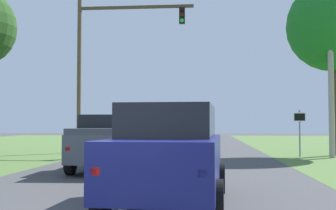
# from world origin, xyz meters

# --- Properties ---
(ground_plane) EXTENTS (120.00, 120.00, 0.00)m
(ground_plane) POSITION_xyz_m (0.00, 9.78, 0.00)
(ground_plane) COLOR #424244
(red_suv_near) EXTENTS (2.43, 5.03, 2.05)m
(red_suv_near) POSITION_xyz_m (0.85, 3.29, 1.07)
(red_suv_near) COLOR navy
(red_suv_near) RESTS_ON ground_plane
(pickup_truck_lead) EXTENTS (2.42, 5.22, 1.96)m
(pickup_truck_lead) POSITION_xyz_m (-1.82, 9.48, 1.00)
(pickup_truck_lead) COLOR #4C515B
(pickup_truck_lead) RESTS_ON ground_plane
(traffic_light) EXTENTS (6.69, 0.40, 8.90)m
(traffic_light) POSITION_xyz_m (-4.13, 18.42, 5.73)
(traffic_light) COLOR brown
(traffic_light) RESTS_ON ground_plane
(keep_moving_sign) EXTENTS (0.60, 0.09, 2.34)m
(keep_moving_sign) POSITION_xyz_m (6.26, 16.47, 1.50)
(keep_moving_sign) COLOR gray
(keep_moving_sign) RESTS_ON ground_plane
(oak_tree_right) EXTENTS (4.81, 4.81, 9.24)m
(oak_tree_right) POSITION_xyz_m (8.25, 17.52, 6.81)
(oak_tree_right) COLOR #4C351E
(oak_tree_right) RESTS_ON ground_plane
(utility_pole_right) EXTENTS (0.28, 0.28, 8.38)m
(utility_pole_right) POSITION_xyz_m (7.68, 15.97, 4.19)
(utility_pole_right) COLOR #9E998E
(utility_pole_right) RESTS_ON ground_plane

